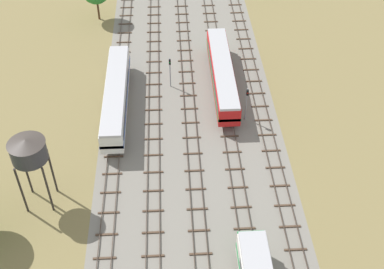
{
  "coord_description": "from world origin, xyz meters",
  "views": [
    {
      "loc": [
        -2.55,
        3.94,
        44.12
      ],
      "look_at": [
        0.0,
        51.49,
        1.5
      ],
      "focal_mm": 47.16,
      "sensor_mm": 36.0,
      "label": 1
    }
  ],
  "objects_px": {
    "diesel_railcar_centre_midfar": "(222,73)",
    "signal_post_near": "(170,69)",
    "diesel_railcar_far_left_mid": "(116,95)",
    "water_tower": "(28,151)",
    "signal_post_nearest": "(247,100)"
  },
  "relations": [
    {
      "from": "water_tower",
      "to": "diesel_railcar_far_left_mid",
      "type": "bearing_deg",
      "value": 64.67
    },
    {
      "from": "diesel_railcar_far_left_mid",
      "to": "signal_post_nearest",
      "type": "height_order",
      "value": "signal_post_nearest"
    },
    {
      "from": "diesel_railcar_far_left_mid",
      "to": "signal_post_near",
      "type": "relative_size",
      "value": 4.22
    },
    {
      "from": "diesel_railcar_centre_midfar",
      "to": "water_tower",
      "type": "bearing_deg",
      "value": -137.79
    },
    {
      "from": "diesel_railcar_centre_midfar",
      "to": "signal_post_near",
      "type": "distance_m",
      "value": 7.5
    },
    {
      "from": "signal_post_nearest",
      "to": "water_tower",
      "type": "bearing_deg",
      "value": -152.23
    },
    {
      "from": "diesel_railcar_centre_midfar",
      "to": "water_tower",
      "type": "xyz_separation_m",
      "value": [
        -22.53,
        -20.43,
        5.34
      ]
    },
    {
      "from": "diesel_railcar_far_left_mid",
      "to": "water_tower",
      "type": "distance_m",
      "value": 18.62
    },
    {
      "from": "water_tower",
      "to": "signal_post_near",
      "type": "height_order",
      "value": "water_tower"
    },
    {
      "from": "diesel_railcar_far_left_mid",
      "to": "water_tower",
      "type": "xyz_separation_m",
      "value": [
        -7.63,
        -16.13,
        5.34
      ]
    },
    {
      "from": "water_tower",
      "to": "signal_post_nearest",
      "type": "relative_size",
      "value": 1.85
    },
    {
      "from": "diesel_railcar_far_left_mid",
      "to": "water_tower",
      "type": "bearing_deg",
      "value": -115.33
    },
    {
      "from": "diesel_railcar_far_left_mid",
      "to": "signal_post_near",
      "type": "bearing_deg",
      "value": 34.22
    },
    {
      "from": "signal_post_nearest",
      "to": "signal_post_near",
      "type": "height_order",
      "value": "signal_post_nearest"
    },
    {
      "from": "diesel_railcar_far_left_mid",
      "to": "signal_post_near",
      "type": "xyz_separation_m",
      "value": [
        7.45,
        5.06,
        0.52
      ]
    }
  ]
}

